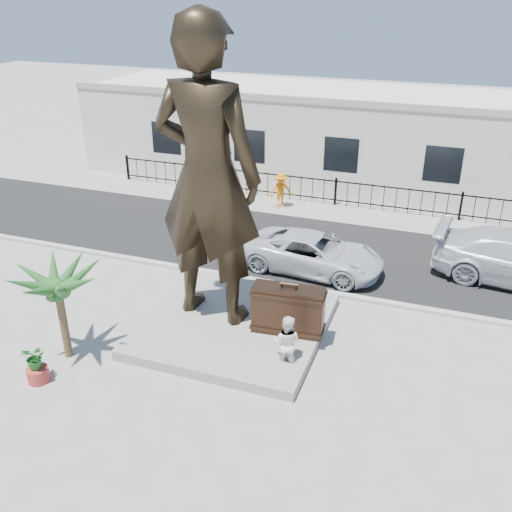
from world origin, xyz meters
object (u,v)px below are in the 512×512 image
Objects in this scene: car_white at (314,253)px; suitcase at (288,310)px; tourist at (287,343)px; statue at (207,176)px.

suitcase is at bearing -170.30° from car_white.
car_white is (-0.74, 5.78, -0.11)m from tourist.
car_white is at bearing -81.92° from tourist.
statue reaches higher than car_white.
statue is 4.38m from suitcase.
suitcase is 0.41× the size of car_white.
suitcase is (2.48, -0.25, -3.60)m from statue.
statue is at bearing 169.03° from suitcase.
suitcase is at bearing -73.81° from tourist.
statue is at bearing -27.42° from tourist.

